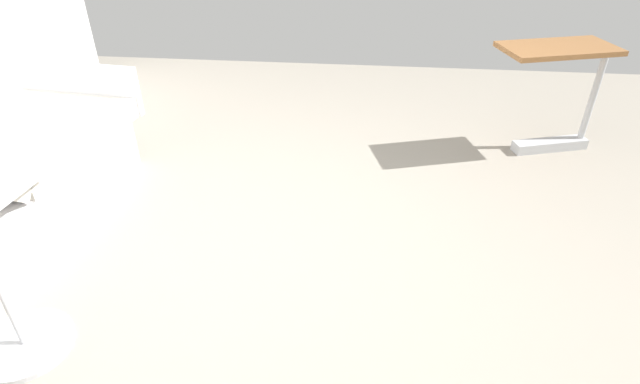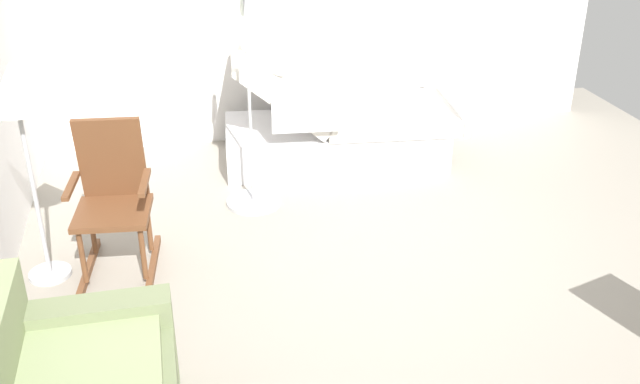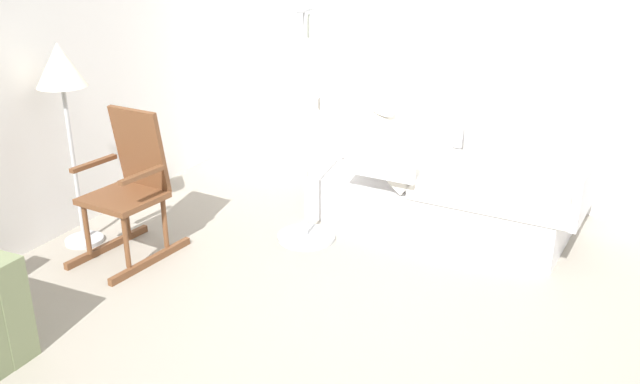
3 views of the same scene
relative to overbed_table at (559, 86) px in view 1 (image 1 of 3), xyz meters
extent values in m
plane|color=gray|center=(1.72, 1.39, -0.53)|extent=(6.57, 6.57, 0.00)
cube|color=white|center=(3.59, 0.97, -0.11)|extent=(1.02, 1.24, 0.14)
cube|color=silver|center=(3.17, 1.79, 0.10)|extent=(0.09, 0.56, 0.28)
cube|color=silver|center=(3.53, 0.37, 0.00)|extent=(0.95, 0.15, 0.36)
cylinder|color=black|center=(3.20, 0.68, -0.48)|extent=(0.10, 0.10, 0.10)
cylinder|color=black|center=(3.92, 0.61, -0.48)|extent=(0.10, 0.10, 0.10)
cube|color=#B2B5BA|center=(-0.05, -0.02, -0.49)|extent=(0.61, 0.29, 0.08)
cylinder|color=black|center=(-0.30, -0.09, -0.50)|extent=(0.07, 0.07, 0.06)
cylinder|color=black|center=(0.19, 0.06, -0.50)|extent=(0.07, 0.07, 0.06)
cylinder|color=#B2B5BA|center=(-0.30, -0.09, -0.08)|extent=(0.05, 0.05, 0.74)
cube|color=brown|center=(0.08, 0.02, 0.29)|extent=(0.88, 0.61, 0.04)
cylinder|color=#B2B5BA|center=(2.94, 2.28, -0.52)|extent=(0.44, 0.44, 0.03)
camera|label=1|loc=(1.40, 3.72, 1.37)|focal=28.32mm
camera|label=2|loc=(-2.24, 2.91, 2.16)|focal=40.72mm
camera|label=3|loc=(-1.19, 0.28, 1.63)|focal=37.42mm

